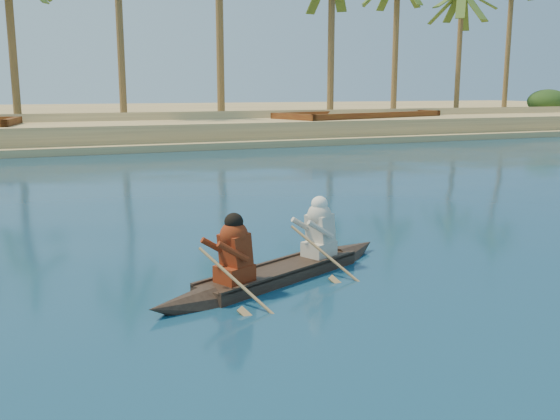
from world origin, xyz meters
name	(u,v)px	position (x,y,z in m)	size (l,w,h in m)	color
canoe	(280,262)	(6.19, 0.31, 0.28)	(5.10, 2.80, 1.45)	#38281E
barge_right	(359,127)	(23.14, 27.00, 0.69)	(12.37, 6.97, 1.96)	brown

